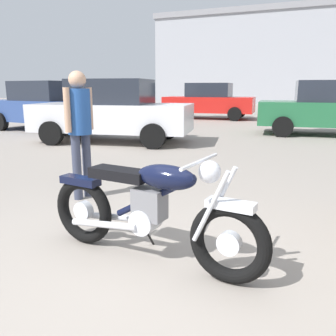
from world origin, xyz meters
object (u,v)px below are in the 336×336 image
object	(u,v)px
vintage_motorcycle	(149,211)
pale_sedan_back	(209,101)
bystander	(80,122)
dark_sedan_left	(46,106)
white_estate_far	(112,111)
red_hatchback_near	(329,108)

from	to	relation	value
vintage_motorcycle	pale_sedan_back	distance (m)	14.30
bystander	dark_sedan_left	size ratio (longest dim) A/B	0.37
dark_sedan_left	white_estate_far	size ratio (longest dim) A/B	1.03
red_hatchback_near	white_estate_far	world-z (taller)	same
pale_sedan_back	vintage_motorcycle	bearing A→B (deg)	-80.22
pale_sedan_back	white_estate_far	distance (m)	8.16
dark_sedan_left	red_hatchback_near	distance (m)	9.28
bystander	red_hatchback_near	distance (m)	8.84
dark_sedan_left	pale_sedan_back	bearing A→B (deg)	-114.40
pale_sedan_back	white_estate_far	world-z (taller)	same
vintage_motorcycle	bystander	size ratio (longest dim) A/B	1.24
red_hatchback_near	pale_sedan_back	xyz separation A→B (m)	(-4.66, 4.84, 0.00)
white_estate_far	red_hatchback_near	bearing A→B (deg)	-155.71
dark_sedan_left	pale_sedan_back	world-z (taller)	same
vintage_motorcycle	pale_sedan_back	xyz separation A→B (m)	(-2.13, 14.13, 0.38)
bystander	pale_sedan_back	size ratio (longest dim) A/B	0.39
dark_sedan_left	red_hatchback_near	bearing A→B (deg)	-159.76
red_hatchback_near	white_estate_far	bearing A→B (deg)	29.15
dark_sedan_left	bystander	bearing A→B (deg)	140.07
white_estate_far	dark_sedan_left	bearing A→B (deg)	-33.14
white_estate_far	pale_sedan_back	bearing A→B (deg)	-102.98
bystander	red_hatchback_near	world-z (taller)	red_hatchback_near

